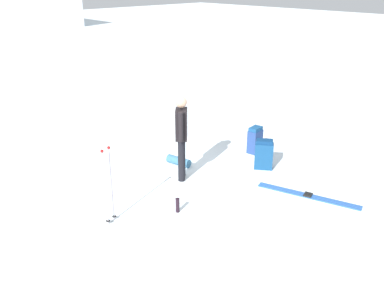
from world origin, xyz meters
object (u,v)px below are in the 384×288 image
at_px(ski_poles_planted_near, 108,182).
at_px(sleeping_mat_rolled, 179,161).
at_px(backpack_large_dark, 264,155).
at_px(skier_standing, 181,134).
at_px(backpack_bright, 255,140).
at_px(ski_pair_near, 308,196).
at_px(thermos_bottle, 178,205).

distance_m(ski_poles_planted_near, sleeping_mat_rolled, 2.55).
bearing_deg(backpack_large_dark, skier_standing, 151.45).
xyz_separation_m(backpack_large_dark, backpack_bright, (0.55, 0.67, -0.01)).
height_order(skier_standing, backpack_bright, skier_standing).
distance_m(ski_pair_near, thermos_bottle, 2.46).
bearing_deg(thermos_bottle, sleeping_mat_rolled, 47.48).
relative_size(backpack_large_dark, sleeping_mat_rolled, 1.17).
height_order(ski_pair_near, sleeping_mat_rolled, sleeping_mat_rolled).
distance_m(backpack_large_dark, backpack_bright, 0.86).
bearing_deg(ski_pair_near, ski_poles_planted_near, 150.08).
height_order(backpack_large_dark, sleeping_mat_rolled, backpack_large_dark).
xyz_separation_m(backpack_bright, thermos_bottle, (-3.03, -0.72, -0.17)).
relative_size(ski_pair_near, sleeping_mat_rolled, 3.40).
relative_size(backpack_large_dark, thermos_bottle, 2.48).
xyz_separation_m(skier_standing, sleeping_mat_rolled, (0.37, 0.51, -0.86)).
distance_m(backpack_large_dark, ski_poles_planted_near, 3.54).
relative_size(skier_standing, ski_poles_planted_near, 1.28).
height_order(ski_poles_planted_near, sleeping_mat_rolled, ski_poles_planted_near).
bearing_deg(ski_poles_planted_near, skier_standing, 10.97).
distance_m(skier_standing, sleeping_mat_rolled, 1.07).
relative_size(backpack_large_dark, ski_poles_planted_near, 0.48).
distance_m(backpack_bright, ski_poles_planted_near, 4.06).
xyz_separation_m(skier_standing, ski_poles_planted_near, (-1.93, -0.37, -0.22)).
relative_size(skier_standing, sleeping_mat_rolled, 3.09).
distance_m(ski_pair_near, backpack_bright, 2.21).
xyz_separation_m(backpack_large_dark, ski_poles_planted_near, (-3.49, 0.47, 0.42)).
bearing_deg(skier_standing, sleeping_mat_rolled, 53.92).
height_order(sleeping_mat_rolled, thermos_bottle, thermos_bottle).
relative_size(skier_standing, ski_pair_near, 0.91).
bearing_deg(backpack_large_dark, backpack_bright, 50.54).
bearing_deg(backpack_large_dark, ski_pair_near, -105.74).
height_order(skier_standing, thermos_bottle, skier_standing).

